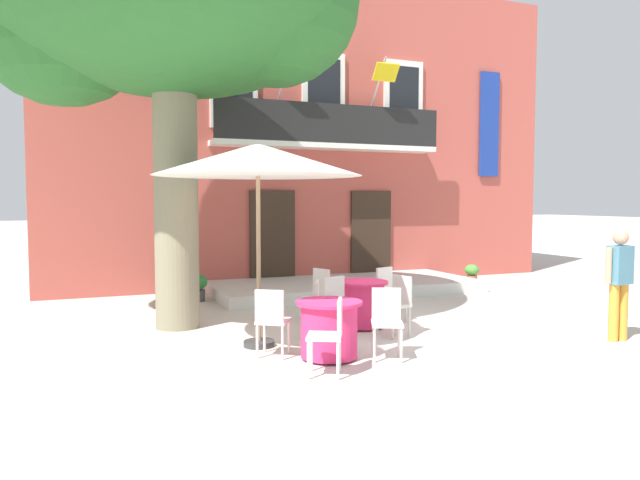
{
  "coord_description": "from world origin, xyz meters",
  "views": [
    {
      "loc": [
        -4.89,
        -8.42,
        2.06
      ],
      "look_at": [
        -0.54,
        2.17,
        1.3
      ],
      "focal_mm": 33.44,
      "sensor_mm": 36.0,
      "label": 1
    }
  ],
  "objects_px": {
    "cafe_chair_near_tree_3": "(324,308)",
    "pedestrian_mid_plaza": "(619,278)",
    "cafe_chair_middle_0": "(389,290)",
    "ground_planter_left": "(197,286)",
    "cafe_chair_near_tree_2": "(387,318)",
    "cafe_chair_middle_1": "(326,291)",
    "ground_planter_right": "(472,273)",
    "cafe_chair_middle_2": "(330,301)",
    "cafe_chair_near_tree_1": "(331,331)",
    "cafe_chair_near_tree_0": "(272,318)",
    "cafe_umbrella": "(258,161)",
    "cafe_table_middle": "(361,304)",
    "cafe_chair_middle_3": "(397,301)",
    "cafe_table_near_tree": "(329,329)"
  },
  "relations": [
    {
      "from": "cafe_chair_near_tree_1",
      "to": "cafe_table_middle",
      "type": "relative_size",
      "value": 1.05
    },
    {
      "from": "ground_planter_right",
      "to": "cafe_chair_middle_1",
      "type": "bearing_deg",
      "value": -151.74
    },
    {
      "from": "cafe_chair_middle_1",
      "to": "ground_planter_right",
      "type": "relative_size",
      "value": 1.79
    },
    {
      "from": "cafe_chair_middle_1",
      "to": "cafe_umbrella",
      "type": "height_order",
      "value": "cafe_umbrella"
    },
    {
      "from": "cafe_table_near_tree",
      "to": "pedestrian_mid_plaza",
      "type": "bearing_deg",
      "value": -9.06
    },
    {
      "from": "cafe_chair_middle_2",
      "to": "cafe_table_middle",
      "type": "bearing_deg",
      "value": 23.73
    },
    {
      "from": "cafe_chair_near_tree_0",
      "to": "pedestrian_mid_plaza",
      "type": "height_order",
      "value": "pedestrian_mid_plaza"
    },
    {
      "from": "cafe_umbrella",
      "to": "cafe_chair_middle_2",
      "type": "bearing_deg",
      "value": 12.8
    },
    {
      "from": "cafe_chair_middle_2",
      "to": "cafe_chair_middle_3",
      "type": "relative_size",
      "value": 1.0
    },
    {
      "from": "cafe_chair_near_tree_0",
      "to": "cafe_chair_near_tree_2",
      "type": "distance_m",
      "value": 1.5
    },
    {
      "from": "cafe_chair_near_tree_2",
      "to": "cafe_chair_middle_2",
      "type": "xyz_separation_m",
      "value": [
        -0.16,
        1.51,
        0.0
      ]
    },
    {
      "from": "cafe_chair_middle_0",
      "to": "ground_planter_left",
      "type": "relative_size",
      "value": 1.62
    },
    {
      "from": "ground_planter_left",
      "to": "cafe_chair_near_tree_0",
      "type": "bearing_deg",
      "value": -89.05
    },
    {
      "from": "cafe_chair_near_tree_3",
      "to": "cafe_chair_middle_3",
      "type": "height_order",
      "value": "same"
    },
    {
      "from": "cafe_chair_middle_0",
      "to": "ground_planter_right",
      "type": "height_order",
      "value": "cafe_chair_middle_0"
    },
    {
      "from": "cafe_table_near_tree",
      "to": "pedestrian_mid_plaza",
      "type": "relative_size",
      "value": 0.53
    },
    {
      "from": "cafe_table_near_tree",
      "to": "cafe_chair_near_tree_1",
      "type": "height_order",
      "value": "cafe_chair_near_tree_1"
    },
    {
      "from": "cafe_chair_near_tree_3",
      "to": "cafe_chair_near_tree_2",
      "type": "bearing_deg",
      "value": -63.57
    },
    {
      "from": "cafe_chair_middle_0",
      "to": "cafe_chair_middle_2",
      "type": "distance_m",
      "value": 1.51
    },
    {
      "from": "cafe_chair_middle_2",
      "to": "cafe_chair_middle_1",
      "type": "bearing_deg",
      "value": 70.4
    },
    {
      "from": "cafe_chair_near_tree_0",
      "to": "cafe_chair_near_tree_2",
      "type": "bearing_deg",
      "value": -23.14
    },
    {
      "from": "cafe_chair_near_tree_1",
      "to": "cafe_umbrella",
      "type": "distance_m",
      "value": 2.71
    },
    {
      "from": "cafe_chair_near_tree_0",
      "to": "cafe_chair_near_tree_3",
      "type": "distance_m",
      "value": 0.98
    },
    {
      "from": "cafe_chair_near_tree_1",
      "to": "ground_planter_right",
      "type": "bearing_deg",
      "value": 42.32
    },
    {
      "from": "cafe_chair_near_tree_0",
      "to": "cafe_chair_middle_1",
      "type": "xyz_separation_m",
      "value": [
        1.57,
        1.89,
        0.0
      ]
    },
    {
      "from": "cafe_table_middle",
      "to": "cafe_chair_near_tree_0",
      "type": "bearing_deg",
      "value": -147.46
    },
    {
      "from": "cafe_chair_near_tree_3",
      "to": "ground_planter_right",
      "type": "distance_m",
      "value": 7.07
    },
    {
      "from": "cafe_chair_near_tree_3",
      "to": "ground_planter_left",
      "type": "distance_m",
      "value": 4.52
    },
    {
      "from": "cafe_chair_near_tree_0",
      "to": "cafe_chair_middle_3",
      "type": "height_order",
      "value": "same"
    },
    {
      "from": "cafe_table_middle",
      "to": "ground_planter_right",
      "type": "xyz_separation_m",
      "value": [
        4.66,
        3.36,
        -0.11
      ]
    },
    {
      "from": "cafe_chair_middle_1",
      "to": "cafe_chair_middle_3",
      "type": "xyz_separation_m",
      "value": [
        0.6,
        -1.38,
        0.0
      ]
    },
    {
      "from": "cafe_chair_near_tree_1",
      "to": "cafe_chair_middle_1",
      "type": "distance_m",
      "value": 3.17
    },
    {
      "from": "cafe_chair_near_tree_3",
      "to": "pedestrian_mid_plaza",
      "type": "xyz_separation_m",
      "value": [
        4.09,
        -1.41,
        0.39
      ]
    },
    {
      "from": "cafe_table_near_tree",
      "to": "ground_planter_right",
      "type": "bearing_deg",
      "value": 39.85
    },
    {
      "from": "cafe_table_near_tree",
      "to": "cafe_umbrella",
      "type": "xyz_separation_m",
      "value": [
        -0.65,
        0.99,
        2.22
      ]
    },
    {
      "from": "ground_planter_right",
      "to": "cafe_chair_middle_2",
      "type": "bearing_deg",
      "value": -145.59
    },
    {
      "from": "cafe_table_near_tree",
      "to": "cafe_chair_near_tree_3",
      "type": "distance_m",
      "value": 0.77
    },
    {
      "from": "cafe_chair_near_tree_0",
      "to": "cafe_chair_middle_1",
      "type": "distance_m",
      "value": 2.46
    },
    {
      "from": "ground_planter_right",
      "to": "cafe_chair_middle_3",
      "type": "bearing_deg",
      "value": -137.26
    },
    {
      "from": "cafe_chair_near_tree_1",
      "to": "cafe_chair_near_tree_3",
      "type": "height_order",
      "value": "same"
    },
    {
      "from": "cafe_chair_near_tree_3",
      "to": "cafe_chair_middle_2",
      "type": "bearing_deg",
      "value": 59.84
    },
    {
      "from": "cafe_chair_near_tree_2",
      "to": "cafe_table_middle",
      "type": "relative_size",
      "value": 1.05
    },
    {
      "from": "cafe_chair_middle_3",
      "to": "cafe_chair_near_tree_1",
      "type": "bearing_deg",
      "value": -138.77
    },
    {
      "from": "cafe_table_near_tree",
      "to": "cafe_chair_middle_3",
      "type": "height_order",
      "value": "cafe_chair_middle_3"
    },
    {
      "from": "ground_planter_left",
      "to": "cafe_chair_near_tree_2",
      "type": "bearing_deg",
      "value": -74.75
    },
    {
      "from": "cafe_chair_middle_0",
      "to": "cafe_chair_middle_2",
      "type": "bearing_deg",
      "value": -155.44
    },
    {
      "from": "cafe_table_middle",
      "to": "cafe_chair_near_tree_2",
      "type": "bearing_deg",
      "value": -106.3
    },
    {
      "from": "cafe_table_near_tree",
      "to": "cafe_chair_near_tree_2",
      "type": "bearing_deg",
      "value": -18.98
    },
    {
      "from": "ground_planter_left",
      "to": "cafe_chair_near_tree_3",
      "type": "bearing_deg",
      "value": -77.4
    },
    {
      "from": "cafe_chair_near_tree_0",
      "to": "cafe_chair_near_tree_3",
      "type": "bearing_deg",
      "value": 22.27
    }
  ]
}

